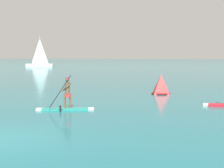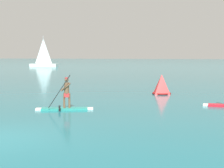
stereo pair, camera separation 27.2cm
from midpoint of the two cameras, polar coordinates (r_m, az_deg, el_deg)
The scene contains 3 objects.
paddleboarder_mid_center at distance 17.62m, azimuth -7.57°, elevation -3.06°, with size 2.94×1.30×1.89m.
race_marker_buoy at distance 24.64m, azimuth 8.75°, elevation -0.21°, with size 1.55×1.55×1.44m.
sailboat_left_horizon at distance 81.53m, azimuth -11.46°, elevation 3.51°, with size 6.65×2.56×7.34m.
Camera 2 is at (6.56, -9.95, 2.86)m, focal length 53.77 mm.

